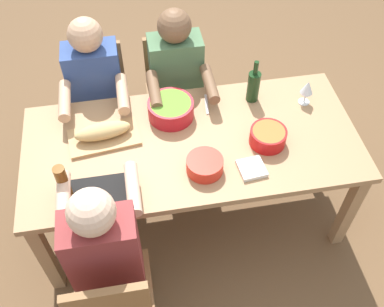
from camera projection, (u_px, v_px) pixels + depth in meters
The scene contains 19 objects.
ground_plane at pixel (192, 211), 3.12m from camera, with size 8.00×8.00×0.00m, color brown.
dining_table at pixel (192, 150), 2.62m from camera, with size 1.93×0.88×0.74m.
chair_far_right at pixel (113, 302), 2.22m from camera, with size 0.40×0.40×0.85m.
diner_far_right at pixel (105, 249), 2.17m from camera, with size 0.41×0.53×1.20m.
chair_near_center at pixel (174, 87), 3.23m from camera, with size 0.40×0.40×0.85m.
diner_near_center at pixel (177, 81), 2.95m from camera, with size 0.41×0.53×1.20m.
chair_near_right at pixel (101, 96), 3.17m from camera, with size 0.40×0.40×0.85m.
diner_near_right at pixel (96, 90), 2.89m from camera, with size 0.41×0.53×1.20m.
serving_bowl_pasta at pixel (205, 164), 2.39m from camera, with size 0.20×0.20×0.08m.
serving_bowl_salad at pixel (171, 108), 2.64m from camera, with size 0.27×0.27×0.11m.
serving_bowl_fruit at pixel (268, 136), 2.51m from camera, with size 0.21×0.21×0.09m.
cutting_board at pixel (104, 137), 2.56m from camera, with size 0.40×0.22×0.02m, color tan.
bread_loaf at pixel (103, 131), 2.52m from camera, with size 0.32×0.11×0.09m, color tan.
wine_bottle at pixel (253, 86), 2.70m from camera, with size 0.08×0.08×0.29m.
beer_bottle at pixel (63, 182), 2.23m from camera, with size 0.06×0.06×0.22m, color brown.
wine_glass at pixel (307, 88), 2.67m from camera, with size 0.08×0.08×0.17m.
placemat_far_right at pixel (101, 194), 2.32m from camera, with size 0.32×0.23×0.01m, color black.
fork_near_center at pixel (207, 104), 2.74m from camera, with size 0.02×0.17×0.01m, color silver.
napkin_stack at pixel (252, 168), 2.41m from camera, with size 0.14×0.14×0.02m, color white.
Camera 1 is at (0.29, 1.66, 2.66)m, focal length 41.71 mm.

